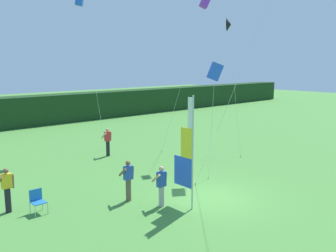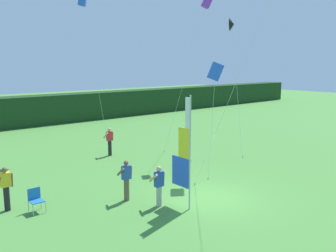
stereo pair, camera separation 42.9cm
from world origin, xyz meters
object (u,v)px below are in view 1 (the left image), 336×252
at_px(banner_flag, 187,154).
at_px(person_near_banner, 7,189).
at_px(kite_black_delta_6, 229,25).
at_px(kite_purple_box_0, 204,4).
at_px(kite_blue_box_1, 215,72).
at_px(person_mid_field, 108,141).
at_px(person_far_right, 161,185).
at_px(folding_chair, 37,200).
at_px(kite_blue_box_5, 80,1).
at_px(person_far_left, 128,179).

relative_size(banner_flag, person_near_banner, 2.57).
relative_size(banner_flag, kite_black_delta_6, 0.52).
height_order(kite_purple_box_0, kite_blue_box_1, kite_purple_box_0).
relative_size(person_mid_field, kite_blue_box_1, 0.31).
height_order(person_far_right, kite_black_delta_6, kite_black_delta_6).
relative_size(person_near_banner, kite_purple_box_0, 0.18).
xyz_separation_m(person_mid_field, kite_blue_box_1, (2.06, -6.59, 4.22)).
relative_size(banner_flag, folding_chair, 4.94).
xyz_separation_m(person_near_banner, person_mid_field, (7.41, 4.67, 0.00)).
distance_m(person_mid_field, folding_chair, 8.58).
distance_m(person_far_right, kite_blue_box_5, 13.77).
bearing_deg(person_near_banner, kite_purple_box_0, 6.24).
xyz_separation_m(banner_flag, person_near_banner, (-5.34, 4.14, -1.19)).
xyz_separation_m(person_mid_field, person_far_right, (-2.74, -8.08, -0.06)).
bearing_deg(banner_flag, person_far_left, 122.39).
relative_size(banner_flag, person_far_right, 2.71).
height_order(person_mid_field, kite_black_delta_6, kite_black_delta_6).
bearing_deg(folding_chair, person_far_left, -21.78).
bearing_deg(person_far_right, banner_flag, -47.09).
distance_m(person_near_banner, kite_blue_box_1, 10.55).
distance_m(kite_blue_box_1, kite_blue_box_5, 10.21).
height_order(person_far_left, folding_chair, person_far_left).
xyz_separation_m(person_mid_field, person_far_left, (-3.37, -6.76, -0.02)).
relative_size(person_far_left, kite_purple_box_0, 0.18).
bearing_deg(person_far_right, person_mid_field, 71.27).
xyz_separation_m(banner_flag, kite_black_delta_6, (9.82, 5.97, 5.94)).
bearing_deg(person_far_left, banner_flag, -57.61).
relative_size(person_near_banner, person_mid_field, 1.00).
relative_size(person_near_banner, kite_blue_box_1, 0.30).
bearing_deg(kite_blue_box_1, folding_chair, 172.60).
bearing_deg(person_mid_field, person_far_right, -108.73).
xyz_separation_m(person_near_banner, kite_blue_box_5, (7.26, 7.13, 8.41)).
bearing_deg(kite_blue_box_1, person_near_banner, 168.52).
xyz_separation_m(banner_flag, person_far_right, (-0.68, 0.73, -1.25)).
height_order(banner_flag, kite_blue_box_1, kite_blue_box_1).
distance_m(banner_flag, person_far_right, 1.59).
distance_m(person_near_banner, person_far_right, 5.79).
xyz_separation_m(person_near_banner, person_far_right, (4.67, -3.42, -0.05)).
relative_size(kite_blue_box_1, kite_blue_box_5, 0.58).
distance_m(banner_flag, folding_chair, 5.87).
xyz_separation_m(kite_purple_box_0, kite_blue_box_1, (-2.74, -3.26, -3.87)).
bearing_deg(person_near_banner, kite_blue_box_1, -11.48).
height_order(banner_flag, person_far_left, banner_flag).
xyz_separation_m(person_far_right, folding_chair, (-3.87, 2.62, -0.35)).
bearing_deg(folding_chair, kite_blue_box_5, 50.80).
height_order(folding_chair, kite_blue_box_5, kite_blue_box_5).
distance_m(person_mid_field, kite_blue_box_5, 8.76).
bearing_deg(kite_black_delta_6, kite_purple_box_0, -170.49).
height_order(person_far_right, kite_purple_box_0, kite_purple_box_0).
relative_size(person_far_right, kite_purple_box_0, 0.17).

